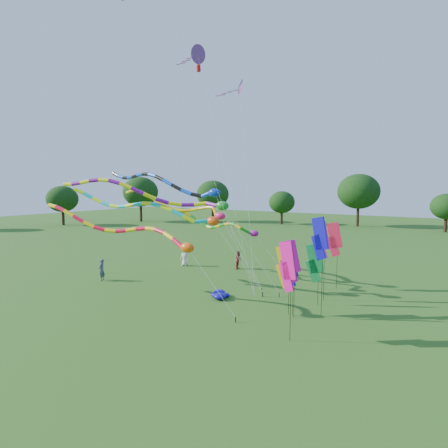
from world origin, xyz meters
The scene contains 22 objects.
ground centered at (0.00, 0.00, 0.00)m, with size 160.00×160.00×0.00m, color #225115.
tree_ring centered at (1.34, -0.04, 5.33)m, with size 113.36×120.10×9.58m.
tube_kite_red centered at (-3.90, -0.41, 4.53)m, with size 14.35×1.74×6.66m.
tube_kite_orange centered at (-4.81, 5.63, 5.81)m, with size 13.73×1.24×7.61m.
tube_kite_purple centered at (-4.46, 2.66, 6.67)m, with size 15.36×5.00×8.50m.
tube_kite_blue centered at (-6.84, 6.45, 7.49)m, with size 16.73×2.05×9.22m.
tube_kite_cyan centered at (-5.09, 3.07, 5.62)m, with size 14.93×3.15×7.68m.
tube_kite_green centered at (-2.69, 8.32, 4.14)m, with size 10.71×1.03×5.83m.
delta_kite_high_a centered at (-5.14, 8.26, 17.81)m, with size 9.91×5.17×19.61m.
delta_kite_high_c centered at (-2.15, 9.81, 15.17)m, with size 6.92×6.78×16.64m.
banner_pole_red centered at (5.94, 9.42, 3.56)m, with size 1.16×0.14×4.82m.
banner_pole_green centered at (6.00, 5.21, 2.62)m, with size 1.13×0.45×3.87m.
banner_pole_magenta_b centered at (6.69, -0.60, 3.53)m, with size 1.10×0.52×4.80m.
banner_pole_orange centered at (5.21, 2.52, 2.77)m, with size 1.16×0.23×4.03m.
banner_pole_blue_a centered at (5.45, 2.74, 2.83)m, with size 1.09×0.56×4.09m.
banner_pole_magenta_a centered at (5.63, 2.26, 3.16)m, with size 1.10×0.52×4.42m.
banner_pole_violet centered at (5.98, 6.38, 3.85)m, with size 1.13×0.43×5.12m.
banner_pole_blue_b centered at (6.82, 3.55, 4.38)m, with size 1.13×0.44×5.66m.
blue_nylon_heap centered at (0.21, 3.18, 0.21)m, with size 0.89×1.27×0.45m.
person_a centered at (-7.82, 9.66, 0.85)m, with size 0.83×0.54×1.69m, color silver.
person_b centered at (-9.86, 1.97, 0.85)m, with size 0.62×0.41×1.70m, color #444E5F.
person_c centered at (-2.99, 11.30, 0.82)m, with size 0.80×0.62×1.64m, color maroon.
Camera 1 is at (13.58, -16.81, 7.35)m, focal length 30.00 mm.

